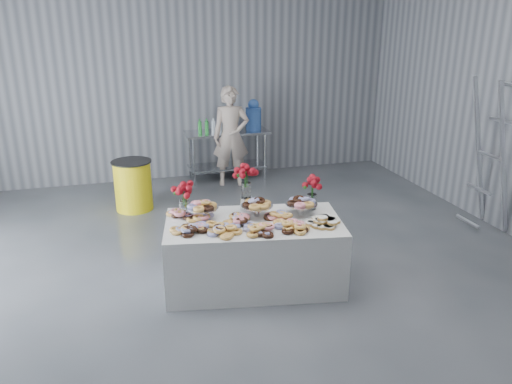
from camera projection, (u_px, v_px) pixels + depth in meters
ground at (239, 298)px, 5.33m from camera, size 9.00×9.00×0.00m
room_walls at (204, 41)px, 4.44m from camera, size 8.04×9.04×4.02m
display_table at (254, 253)px, 5.52m from camera, size 2.04×1.31×0.75m
prep_table at (227, 146)px, 9.05m from camera, size 1.50×0.60×0.90m
donut_mounds at (255, 219)px, 5.33m from camera, size 1.92×1.10×0.09m
cake_stand_left at (202, 206)px, 5.43m from camera, size 0.36×0.36×0.17m
cake_stand_mid at (257, 204)px, 5.49m from camera, size 0.36×0.36×0.17m
cake_stand_right at (301, 203)px, 5.54m from camera, size 0.36×0.36×0.17m
danish_pile at (325, 219)px, 5.31m from camera, size 0.48×0.48×0.11m
bouquet_left at (183, 190)px, 5.46m from camera, size 0.26×0.26×0.42m
bouquet_right at (312, 185)px, 5.65m from camera, size 0.26×0.26×0.42m
bouquet_center at (246, 178)px, 5.59m from camera, size 0.26×0.26×0.57m
water_jug at (253, 116)px, 9.01m from camera, size 0.28×0.28×0.55m
drink_bottles at (210, 126)px, 8.74m from camera, size 0.54×0.08×0.27m
person at (231, 136)px, 8.70m from camera, size 0.69×0.51×1.74m
trash_barrel at (133, 185)px, 7.68m from camera, size 0.61×0.61×0.78m
stepladder at (490, 156)px, 6.75m from camera, size 0.71×0.53×2.13m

